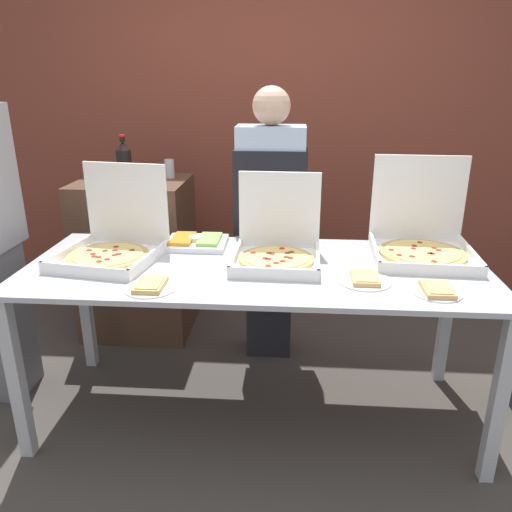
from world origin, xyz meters
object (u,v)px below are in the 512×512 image
paper_plate_front_left (150,286)px  paper_plate_front_right (437,291)px  veggie_tray (196,242)px  person_server_vest (270,213)px  soda_bottle (124,161)px  pizza_box_near_left (113,243)px  soda_can_silver (169,169)px  paper_plate_front_center (365,279)px  pizza_box_far_right (277,247)px  pizza_box_near_right (421,239)px

paper_plate_front_left → paper_plate_front_right: same height
veggie_tray → person_server_vest: size_ratio=0.19×
soda_bottle → person_server_vest: person_server_vest is taller
paper_plate_front_left → pizza_box_near_left: bearing=127.8°
soda_can_silver → pizza_box_near_left: bearing=-93.7°
pizza_box_near_left → person_server_vest: size_ratio=0.32×
pizza_box_near_left → paper_plate_front_center: pizza_box_near_left is taller
pizza_box_far_right → paper_plate_front_right: (0.69, -0.34, -0.06)m
paper_plate_front_center → person_server_vest: 0.95m
pizza_box_near_right → veggie_tray: bearing=-179.8°
pizza_box_near_left → paper_plate_front_left: size_ratio=2.36×
paper_plate_front_left → soda_can_silver: 1.40m
pizza_box_far_right → paper_plate_front_left: pizza_box_far_right is taller
pizza_box_far_right → pizza_box_near_right: bearing=13.3°
paper_plate_front_center → paper_plate_front_right: 0.31m
pizza_box_near_right → paper_plate_front_right: size_ratio=2.54×
pizza_box_far_right → paper_plate_front_center: bearing=-28.8°
paper_plate_front_left → paper_plate_front_right: size_ratio=1.09×
pizza_box_near_left → paper_plate_front_right: size_ratio=2.59×
pizza_box_near_right → paper_plate_front_right: pizza_box_near_right is taller
person_server_vest → soda_bottle: bearing=-15.7°
pizza_box_near_left → paper_plate_front_right: pizza_box_near_left is taller
paper_plate_front_left → person_server_vest: bearing=64.1°
soda_can_silver → paper_plate_front_left: bearing=-80.4°
pizza_box_far_right → paper_plate_front_center: size_ratio=1.85×
pizza_box_near_left → person_server_vest: bearing=47.0°
paper_plate_front_left → veggie_tray: (0.09, 0.59, 0.01)m
paper_plate_front_right → soda_bottle: bearing=145.0°
veggie_tray → pizza_box_near_right: bearing=-2.6°
paper_plate_front_left → paper_plate_front_center: bearing=9.1°
soda_bottle → paper_plate_front_right: bearing=-35.0°
pizza_box_near_left → paper_plate_front_left: pizza_box_near_left is taller
paper_plate_front_left → soda_can_silver: size_ratio=1.83×
paper_plate_front_left → person_server_vest: (0.47, 0.98, 0.08)m
veggie_tray → soda_bottle: bearing=131.8°
pizza_box_far_right → paper_plate_front_left: bearing=-142.5°
paper_plate_front_left → soda_bottle: (-0.50, 1.25, 0.34)m
paper_plate_front_left → soda_bottle: 1.39m
soda_can_silver → soda_bottle: bearing=-159.4°
paper_plate_front_center → veggie_tray: size_ratio=0.75×
pizza_box_far_right → soda_can_silver: bearing=129.9°
veggie_tray → person_server_vest: person_server_vest is taller
pizza_box_near_left → paper_plate_front_left: (0.29, -0.38, -0.07)m
soda_bottle → soda_can_silver: 0.30m
pizza_box_near_left → pizza_box_near_right: (1.56, 0.16, 0.00)m
pizza_box_near_left → paper_plate_front_left: bearing=-43.3°
pizza_box_far_right → soda_can_silver: 1.25m
soda_bottle → soda_can_silver: soda_bottle is taller
pizza_box_far_right → paper_plate_front_left: 0.66m
veggie_tray → person_server_vest: bearing=45.0°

